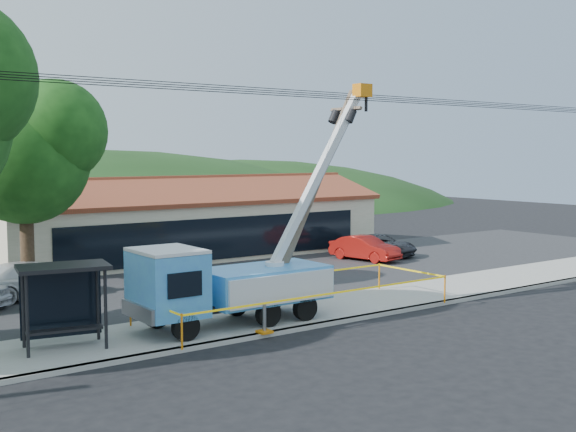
{
  "coord_description": "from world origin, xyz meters",
  "views": [
    {
      "loc": [
        -15.57,
        -16.94,
        5.96
      ],
      "look_at": [
        0.38,
        5.0,
        3.59
      ],
      "focal_mm": 45.0,
      "sensor_mm": 36.0,
      "label": 1
    }
  ],
  "objects_px": {
    "car_red": "(365,262)",
    "car_dark": "(380,257)",
    "utility_truck": "(228,281)",
    "car_white": "(33,300)",
    "bus_shelter": "(63,286)",
    "leaning_pole": "(314,188)"
  },
  "relations": [
    {
      "from": "car_red",
      "to": "car_dark",
      "type": "xyz_separation_m",
      "value": [
        1.86,
        0.8,
        0.0
      ]
    },
    {
      "from": "car_dark",
      "to": "utility_truck",
      "type": "bearing_deg",
      "value": -165.46
    },
    {
      "from": "car_white",
      "to": "bus_shelter",
      "type": "bearing_deg",
      "value": 160.75
    },
    {
      "from": "leaning_pole",
      "to": "car_dark",
      "type": "distance_m",
      "value": 15.57
    },
    {
      "from": "car_white",
      "to": "car_dark",
      "type": "relative_size",
      "value": 1.17
    },
    {
      "from": "bus_shelter",
      "to": "car_red",
      "type": "bearing_deg",
      "value": 33.11
    },
    {
      "from": "car_white",
      "to": "car_dark",
      "type": "bearing_deg",
      "value": -97.17
    },
    {
      "from": "car_white",
      "to": "car_red",
      "type": "bearing_deg",
      "value": -99.6
    },
    {
      "from": "car_red",
      "to": "car_dark",
      "type": "bearing_deg",
      "value": 12.3
    },
    {
      "from": "car_red",
      "to": "leaning_pole",
      "type": "bearing_deg",
      "value": -151.49
    },
    {
      "from": "leaning_pole",
      "to": "car_red",
      "type": "xyz_separation_m",
      "value": [
        9.96,
        8.21,
        -4.65
      ]
    },
    {
      "from": "leaning_pole",
      "to": "bus_shelter",
      "type": "height_order",
      "value": "leaning_pole"
    },
    {
      "from": "bus_shelter",
      "to": "car_dark",
      "type": "relative_size",
      "value": 0.66
    },
    {
      "from": "bus_shelter",
      "to": "car_white",
      "type": "bearing_deg",
      "value": 89.92
    },
    {
      "from": "utility_truck",
      "to": "bus_shelter",
      "type": "distance_m",
      "value": 5.47
    },
    {
      "from": "leaning_pole",
      "to": "car_white",
      "type": "height_order",
      "value": "leaning_pole"
    },
    {
      "from": "utility_truck",
      "to": "bus_shelter",
      "type": "xyz_separation_m",
      "value": [
        -5.44,
        0.5,
        0.35
      ]
    },
    {
      "from": "leaning_pole",
      "to": "bus_shelter",
      "type": "relative_size",
      "value": 2.91
    },
    {
      "from": "utility_truck",
      "to": "car_red",
      "type": "bearing_deg",
      "value": 31.51
    },
    {
      "from": "bus_shelter",
      "to": "car_red",
      "type": "xyz_separation_m",
      "value": [
        19.37,
        8.04,
        -1.99
      ]
    },
    {
      "from": "utility_truck",
      "to": "car_white",
      "type": "bearing_deg",
      "value": 113.61
    },
    {
      "from": "utility_truck",
      "to": "bus_shelter",
      "type": "bearing_deg",
      "value": 174.74
    }
  ]
}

